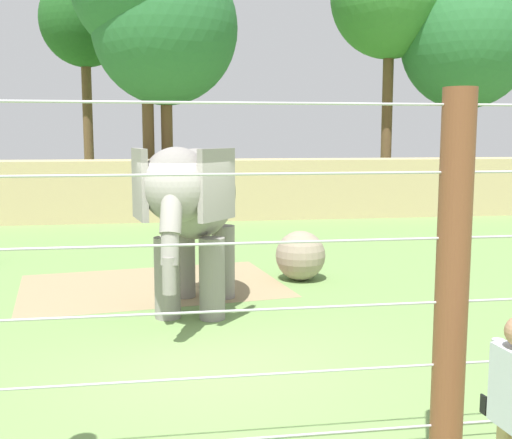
% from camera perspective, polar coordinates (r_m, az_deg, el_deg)
% --- Properties ---
extents(ground_plane, '(120.00, 120.00, 0.00)m').
position_cam_1_polar(ground_plane, '(8.32, -4.15, -12.59)').
color(ground_plane, '#6B8E4C').
extents(dirt_patch, '(5.32, 4.03, 0.01)m').
position_cam_1_polar(dirt_patch, '(12.35, -9.36, -5.91)').
color(dirt_patch, '#937F5B').
rests_on(dirt_patch, ground).
extents(embankment_wall, '(36.00, 1.80, 2.04)m').
position_cam_1_polar(embankment_wall, '(21.84, -7.10, 2.70)').
color(embankment_wall, tan).
rests_on(embankment_wall, ground).
extents(elephant, '(1.91, 3.60, 2.71)m').
position_cam_1_polar(elephant, '(10.16, -5.72, 1.52)').
color(elephant, gray).
rests_on(elephant, ground).
extents(enrichment_ball, '(0.99, 0.99, 0.99)m').
position_cam_1_polar(enrichment_ball, '(12.59, 4.04, -3.27)').
color(enrichment_ball, gray).
rests_on(enrichment_ball, ground).
extents(cable_fence, '(12.24, 0.26, 3.23)m').
position_cam_1_polar(cable_fence, '(4.69, -2.07, -7.87)').
color(cable_fence, brown).
rests_on(cable_fence, ground).
extents(tree_behind_wall, '(5.44, 5.44, 9.70)m').
position_cam_1_polar(tree_behind_wall, '(24.83, -8.23, 16.72)').
color(tree_behind_wall, brown).
rests_on(tree_behind_wall, ground).
extents(tree_right_of_centre, '(3.92, 3.92, 10.01)m').
position_cam_1_polar(tree_right_of_centre, '(30.28, -15.25, 16.85)').
color(tree_right_of_centre, brown).
rests_on(tree_right_of_centre, ground).
extents(tree_far_right, '(5.29, 5.29, 9.48)m').
position_cam_1_polar(tree_far_right, '(27.90, 18.51, 15.09)').
color(tree_far_right, brown).
rests_on(tree_far_right, ground).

